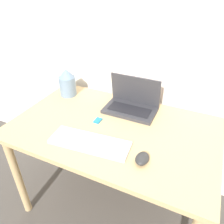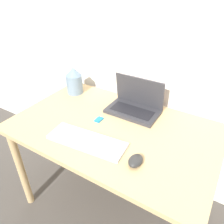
{
  "view_description": "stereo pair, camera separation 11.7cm",
  "coord_description": "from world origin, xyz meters",
  "px_view_note": "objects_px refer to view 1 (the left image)",
  "views": [
    {
      "loc": [
        0.44,
        -0.58,
        1.51
      ],
      "look_at": [
        -0.01,
        0.38,
        0.83
      ],
      "focal_mm": 35.0,
      "sensor_mm": 36.0,
      "label": 1
    },
    {
      "loc": [
        0.54,
        -0.52,
        1.51
      ],
      "look_at": [
        -0.01,
        0.38,
        0.83
      ],
      "focal_mm": 35.0,
      "sensor_mm": 36.0,
      "label": 2
    }
  ],
  "objects_px": {
    "laptop": "(132,103)",
    "keyboard": "(90,142)",
    "vase": "(67,83)",
    "mp3_player": "(98,120)",
    "mouse": "(142,159)"
  },
  "relations": [
    {
      "from": "keyboard",
      "to": "mp3_player",
      "type": "height_order",
      "value": "keyboard"
    },
    {
      "from": "laptop",
      "to": "keyboard",
      "type": "xyz_separation_m",
      "value": [
        -0.08,
        -0.42,
        -0.04
      ]
    },
    {
      "from": "mouse",
      "to": "mp3_player",
      "type": "xyz_separation_m",
      "value": [
        -0.36,
        0.21,
        -0.02
      ]
    },
    {
      "from": "vase",
      "to": "mp3_player",
      "type": "bearing_deg",
      "value": -30.4
    },
    {
      "from": "keyboard",
      "to": "vase",
      "type": "relative_size",
      "value": 2.2
    },
    {
      "from": "vase",
      "to": "laptop",
      "type": "bearing_deg",
      "value": 0.47
    },
    {
      "from": "laptop",
      "to": "vase",
      "type": "xyz_separation_m",
      "value": [
        -0.51,
        -0.0,
        0.05
      ]
    },
    {
      "from": "laptop",
      "to": "mp3_player",
      "type": "distance_m",
      "value": 0.26
    },
    {
      "from": "keyboard",
      "to": "mp3_player",
      "type": "xyz_separation_m",
      "value": [
        -0.06,
        0.21,
        -0.01
      ]
    },
    {
      "from": "keyboard",
      "to": "vase",
      "type": "distance_m",
      "value": 0.61
    },
    {
      "from": "laptop",
      "to": "mp3_player",
      "type": "relative_size",
      "value": 6.12
    },
    {
      "from": "mp3_player",
      "to": "laptop",
      "type": "bearing_deg",
      "value": 57.08
    },
    {
      "from": "keyboard",
      "to": "mouse",
      "type": "xyz_separation_m",
      "value": [
        0.3,
        -0.01,
        0.01
      ]
    },
    {
      "from": "mouse",
      "to": "vase",
      "type": "height_order",
      "value": "vase"
    },
    {
      "from": "mouse",
      "to": "mp3_player",
      "type": "relative_size",
      "value": 1.7
    }
  ]
}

